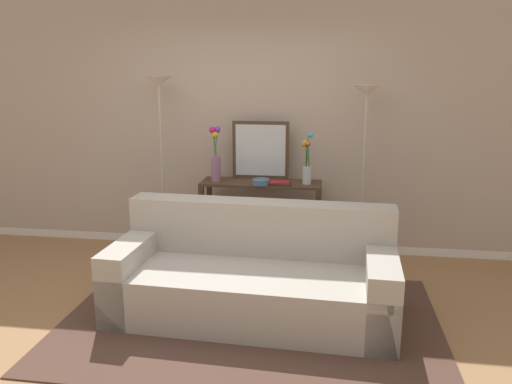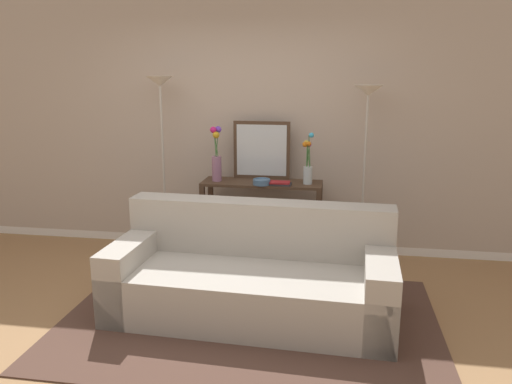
{
  "view_description": "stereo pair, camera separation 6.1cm",
  "coord_description": "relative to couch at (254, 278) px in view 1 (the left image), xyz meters",
  "views": [
    {
      "loc": [
        0.96,
        -3.4,
        1.96
      ],
      "look_at": [
        0.31,
        0.98,
        0.89
      ],
      "focal_mm": 35.48,
      "sensor_mm": 36.0,
      "label": 1
    },
    {
      "loc": [
        1.02,
        -3.39,
        1.96
      ],
      "look_at": [
        0.31,
        0.98,
        0.89
      ],
      "focal_mm": 35.48,
      "sensor_mm": 36.0,
      "label": 2
    }
  ],
  "objects": [
    {
      "name": "floor_lamp_left",
      "position": [
        -1.17,
        1.23,
        1.18
      ],
      "size": [
        0.28,
        0.28,
        1.9
      ],
      "color": "#B7B2A8",
      "rests_on": "ground"
    },
    {
      "name": "couch",
      "position": [
        0.0,
        0.0,
        0.0
      ],
      "size": [
        2.29,
        1.05,
        0.88
      ],
      "color": "#ADA89E",
      "rests_on": "ground"
    },
    {
      "name": "book_stack",
      "position": [
        0.09,
        1.12,
        0.55
      ],
      "size": [
        0.22,
        0.14,
        0.04
      ],
      "color": "#2D2D33",
      "rests_on": "console_table"
    },
    {
      "name": "book_row_under_console",
      "position": [
        -0.4,
        1.23,
        -0.25
      ],
      "size": [
        0.42,
        0.18,
        0.13
      ],
      "color": "#BC3328",
      "rests_on": "ground"
    },
    {
      "name": "wall_mirror",
      "position": [
        -0.14,
        1.4,
        0.83
      ],
      "size": [
        0.6,
        0.02,
        0.61
      ],
      "color": "#473323",
      "rests_on": "console_table"
    },
    {
      "name": "console_table",
      "position": [
        -0.11,
        1.23,
        0.27
      ],
      "size": [
        1.23,
        0.39,
        0.84
      ],
      "color": "#473323",
      "rests_on": "ground"
    },
    {
      "name": "back_wall",
      "position": [
        -0.38,
        1.64,
        1.16
      ],
      "size": [
        12.0,
        0.15,
        2.94
      ],
      "color": "white",
      "rests_on": "ground"
    },
    {
      "name": "floor_lamp_right",
      "position": [
        0.91,
        1.23,
        1.12
      ],
      "size": [
        0.28,
        0.28,
        1.82
      ],
      "color": "#B7B2A8",
      "rests_on": "ground"
    },
    {
      "name": "ground_plane",
      "position": [
        -0.38,
        -0.4,
        -0.32
      ],
      "size": [
        16.0,
        16.0,
        0.02
      ],
      "primitive_type": "cube",
      "color": "#9E754C"
    },
    {
      "name": "fruit_bowl",
      "position": [
        -0.1,
        1.11,
        0.56
      ],
      "size": [
        0.18,
        0.18,
        0.06
      ],
      "color": "#4C7093",
      "rests_on": "console_table"
    },
    {
      "name": "vase_short_flowers",
      "position": [
        0.36,
        1.22,
        0.73
      ],
      "size": [
        0.11,
        0.12,
        0.52
      ],
      "color": "silver",
      "rests_on": "console_table"
    },
    {
      "name": "vase_tall_flowers",
      "position": [
        -0.58,
        1.21,
        0.76
      ],
      "size": [
        0.11,
        0.13,
        0.57
      ],
      "color": "gray",
      "rests_on": "console_table"
    },
    {
      "name": "area_rug",
      "position": [
        -0.0,
        -0.16,
        -0.3
      ],
      "size": [
        2.98,
        2.01,
        0.01
      ],
      "color": "#51382D",
      "rests_on": "ground"
    }
  ]
}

